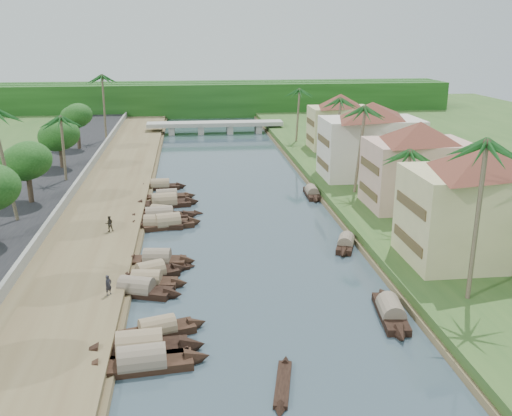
{
  "coord_description": "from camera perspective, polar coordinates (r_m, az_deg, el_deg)",
  "views": [
    {
      "loc": [
        -5.49,
        -46.22,
        20.5
      ],
      "look_at": [
        1.5,
        12.67,
        2.0
      ],
      "focal_mm": 40.0,
      "sensor_mm": 36.0,
      "label": 1
    }
  ],
  "objects": [
    {
      "name": "building_far",
      "position": [
        79.42,
        11.38,
        6.75
      ],
      "size": [
        15.59,
        15.59,
        10.2
      ],
      "color": "beige",
      "rests_on": "right_bank"
    },
    {
      "name": "sampan_3",
      "position": [
        47.68,
        -11.85,
        -7.99
      ],
      "size": [
        8.11,
        4.08,
        2.16
      ],
      "rotation": [
        0.0,
        0.0,
        -0.32
      ],
      "color": "black",
      "rests_on": "ground"
    },
    {
      "name": "tree_4",
      "position": [
        87.21,
        -19.06,
        6.85
      ],
      "size": [
        5.19,
        5.19,
        6.86
      ],
      "color": "#4E3E2D",
      "rests_on": "ground"
    },
    {
      "name": "sampan_11",
      "position": [
        70.29,
        -9.16,
        0.5
      ],
      "size": [
        9.01,
        3.04,
        2.5
      ],
      "rotation": [
        0.0,
        0.0,
        0.13
      ],
      "color": "black",
      "rests_on": "ground"
    },
    {
      "name": "canoe_0",
      "position": [
        36.01,
        2.71,
        -17.21
      ],
      "size": [
        2.27,
        6.42,
        0.85
      ],
      "rotation": [
        0.0,
        0.0,
        1.34
      ],
      "color": "black",
      "rests_on": "ground"
    },
    {
      "name": "canoe_1",
      "position": [
        51.61,
        -8.65,
        -6.17
      ],
      "size": [
        4.95,
        2.28,
        0.8
      ],
      "rotation": [
        0.0,
        0.0,
        0.31
      ],
      "color": "black",
      "rests_on": "ground"
    },
    {
      "name": "road",
      "position": [
        71.68,
        -21.85,
        0.01
      ],
      "size": [
        8.0,
        180.0,
        1.4
      ],
      "primitive_type": "cube",
      "color": "black",
      "rests_on": "ground"
    },
    {
      "name": "sampan_10",
      "position": [
        66.44,
        -9.44,
        -0.52
      ],
      "size": [
        6.9,
        4.02,
        1.94
      ],
      "rotation": [
        0.0,
        0.0,
        -0.4
      ],
      "color": "black",
      "rests_on": "ground"
    },
    {
      "name": "sampan_14",
      "position": [
        44.42,
        13.32,
        -10.07
      ],
      "size": [
        2.59,
        8.54,
        2.06
      ],
      "rotation": [
        0.0,
        0.0,
        1.44
      ],
      "color": "black",
      "rests_on": "ground"
    },
    {
      "name": "building_near",
      "position": [
        52.48,
        21.35,
        0.5
      ],
      "size": [
        14.85,
        14.85,
        10.2
      ],
      "color": "#D0C58B",
      "rests_on": "right_bank"
    },
    {
      "name": "sampan_13",
      "position": [
        78.12,
        -9.56,
        2.18
      ],
      "size": [
        7.3,
        1.82,
        2.02
      ],
      "rotation": [
        0.0,
        0.0,
        0.02
      ],
      "color": "black",
      "rests_on": "ground"
    },
    {
      "name": "sampan_7",
      "position": [
        62.71,
        -9.88,
        -1.62
      ],
      "size": [
        8.12,
        2.19,
        2.15
      ],
      "rotation": [
        0.0,
        0.0,
        -0.07
      ],
      "color": "black",
      "rests_on": "ground"
    },
    {
      "name": "palm_3",
      "position": [
        85.76,
        7.93,
        10.56
      ],
      "size": [
        3.2,
        3.2,
        11.19
      ],
      "color": "#73644C",
      "rests_on": "ground"
    },
    {
      "name": "palm_8",
      "position": [
        106.89,
        -15.19,
        12.48
      ],
      "size": [
        3.2,
        3.2,
        12.99
      ],
      "color": "#73644C",
      "rests_on": "ground"
    },
    {
      "name": "building_mid",
      "position": [
        66.95,
        15.83,
        4.27
      ],
      "size": [
        14.11,
        14.11,
        9.7
      ],
      "color": "#D2A395",
      "rests_on": "right_bank"
    },
    {
      "name": "palm_2",
      "position": [
        70.35,
        10.37,
        9.61
      ],
      "size": [
        3.2,
        3.2,
        11.99
      ],
      "color": "#73644C",
      "rests_on": "ground"
    },
    {
      "name": "sampan_1",
      "position": [
        39.45,
        -11.53,
        -13.66
      ],
      "size": [
        8.98,
        2.63,
        2.59
      ],
      "rotation": [
        0.0,
        0.0,
        0.06
      ],
      "color": "black",
      "rests_on": "ground"
    },
    {
      "name": "ground",
      "position": [
        50.86,
        0.01,
        -6.44
      ],
      "size": [
        220.0,
        220.0,
        0.0
      ],
      "primitive_type": "plane",
      "color": "#33434D",
      "rests_on": "ground"
    },
    {
      "name": "palm_1",
      "position": [
        58.58,
        14.97,
        5.27
      ],
      "size": [
        3.2,
        3.2,
        9.38
      ],
      "color": "#73644C",
      "rests_on": "ground"
    },
    {
      "name": "sampan_6",
      "position": [
        53.17,
        -9.84,
        -5.14
      ],
      "size": [
        7.35,
        2.53,
        2.16
      ],
      "rotation": [
        0.0,
        0.0,
        -0.12
      ],
      "color": "black",
      "rests_on": "ground"
    },
    {
      "name": "bridge",
      "position": [
        119.83,
        -4.1,
        8.27
      ],
      "size": [
        28.0,
        4.0,
        2.4
      ],
      "color": "#97978D",
      "rests_on": "ground"
    },
    {
      "name": "tree_6",
      "position": [
        81.19,
        14.75,
        6.83
      ],
      "size": [
        4.62,
        4.62,
        7.3
      ],
      "color": "#4E3E2D",
      "rests_on": "ground"
    },
    {
      "name": "palm_5",
      "position": [
        62.82,
        -24.14,
        8.68
      ],
      "size": [
        3.2,
        3.2,
        13.12
      ],
      "color": "#73644C",
      "rests_on": "ground"
    },
    {
      "name": "sampan_5",
      "position": [
        50.45,
        -10.48,
        -6.44
      ],
      "size": [
        6.81,
        4.06,
        2.15
      ],
      "rotation": [
        0.0,
        0.0,
        0.39
      ],
      "color": "black",
      "rests_on": "ground"
    },
    {
      "name": "sampan_16",
      "position": [
        74.14,
        5.62,
        1.52
      ],
      "size": [
        1.74,
        7.46,
        1.86
      ],
      "rotation": [
        0.0,
        0.0,
        1.53
      ],
      "color": "black",
      "rests_on": "ground"
    },
    {
      "name": "building_distant",
      "position": [
        98.69,
        8.37,
        8.63
      ],
      "size": [
        12.62,
        12.62,
        9.2
      ],
      "color": "#D0C58B",
      "rests_on": "right_bank"
    },
    {
      "name": "retaining_wall",
      "position": [
        70.49,
        -18.54,
        0.64
      ],
      "size": [
        0.4,
        180.0,
        1.1
      ],
      "primitive_type": "cube",
      "color": "gray",
      "rests_on": "left_bank"
    },
    {
      "name": "sampan_2",
      "position": [
        41.46,
        -9.8,
        -11.94
      ],
      "size": [
        7.45,
        3.48,
        1.97
      ],
      "rotation": [
        0.0,
        0.0,
        0.29
      ],
      "color": "black",
      "rests_on": "ground"
    },
    {
      "name": "palm_0",
      "position": [
        42.9,
        22.01,
        5.71
      ],
      "size": [
        3.2,
        3.2,
        13.45
      ],
      "color": "#73644C",
      "rests_on": "ground"
    },
    {
      "name": "person_far",
      "position": [
        60.19,
        -14.46,
        -1.53
      ],
      "size": [
        0.91,
        0.78,
        1.64
      ],
      "primitive_type": "imported",
      "rotation": [
        0.0,
        0.0,
        3.36
      ],
      "color": "#2E2820",
      "rests_on": "left_bank"
    },
    {
      "name": "palm_6",
      "position": [
        78.79,
        -19.01,
        8.42
      ],
      "size": [
        3.2,
        3.2,
        9.9
      ],
      "color": "#73644C",
      "rests_on": "ground"
    },
    {
      "name": "sampan_15",
      "position": [
        57.07,
        8.98,
        -3.52
      ],
      "size": [
        3.62,
        6.67,
        1.83
      ],
      "rotation": [
        0.0,
        0.0,
        1.21
      ],
      "color": "black",
      "rests_on": "ground"
    },
    {
      "name": "treeline",
      "position": [
        147.25,
        -4.67,
        10.84
      ],
      "size": [
        120.0,
        14.0,
        8.0
      ],
      "color": "#153B10",
      "rests_on": "ground"
    },
    {
      "name": "sampan_4",
      "position": [
        48.9,
        -10.87,
        -7.27
      ],
      "size": [
        7.21,
        2.51,
        2.04
      ],
      "rotation": [
        0.0,
        0.0,
        -0.14
      ],
      "color": "black",
      "rests_on": "ground"
    },
    {
      "name": "left_bank",
      "position": [
        70.0,
        -15.1,
        0.02
      ],
      "size": [
        10.0,
        180.0,
        0.8
      ],
      "primitive_type": "cube",
      "color": "brown",
      "rests_on": "ground"
    },
    {
      "name": "sampan_8",
      "position": [
        62.71,
        -8.78,
        -1.56
      ],
      "size": [
        7.85,
        3.36,
        2.35
      ],
      "rotation": [
        0.0,
        0.0,
        0.21
      ],
      "color": "black",
      "rests_on": "ground"
    },
    {
      "name": "tree_3",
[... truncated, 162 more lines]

